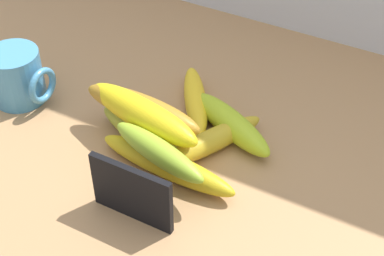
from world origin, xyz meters
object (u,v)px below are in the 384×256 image
(chalkboard_sign, at_px, (132,195))
(banana_4, at_px, (195,101))
(banana_1, at_px, (167,165))
(banana_5, at_px, (142,114))
(coffee_mug, at_px, (19,75))
(banana_0, at_px, (146,133))
(banana_7, at_px, (158,152))
(banana_3, at_px, (231,124))
(banana_6, at_px, (142,109))
(banana_2, at_px, (210,141))

(chalkboard_sign, distance_m, banana_4, 0.22)
(banana_1, relative_size, banana_5, 1.08)
(coffee_mug, relative_size, banana_4, 0.58)
(banana_4, bearing_deg, banana_0, -105.15)
(banana_0, xyz_separation_m, banana_4, (0.03, 0.10, -0.00))
(banana_7, bearing_deg, banana_3, 71.49)
(banana_0, relative_size, banana_4, 1.04)
(banana_1, height_order, banana_7, banana_7)
(coffee_mug, xyz_separation_m, banana_0, (0.22, 0.00, -0.02))
(banana_5, xyz_separation_m, banana_6, (-0.01, 0.01, -0.00))
(banana_1, distance_m, banana_7, 0.04)
(chalkboard_sign, distance_m, banana_6, 0.14)
(banana_2, bearing_deg, banana_1, -113.08)
(chalkboard_sign, bearing_deg, banana_1, 89.76)
(banana_1, bearing_deg, coffee_mug, 172.05)
(banana_3, relative_size, banana_5, 0.85)
(banana_5, xyz_separation_m, banana_7, (0.05, -0.05, -0.00))
(banana_2, relative_size, banana_5, 0.91)
(banana_2, distance_m, banana_4, 0.09)
(chalkboard_sign, height_order, banana_5, chalkboard_sign)
(coffee_mug, bearing_deg, chalkboard_sign, -23.34)
(banana_2, bearing_deg, coffee_mug, -174.40)
(coffee_mug, height_order, banana_3, coffee_mug)
(banana_1, bearing_deg, chalkboard_sign, -90.24)
(chalkboard_sign, relative_size, coffee_mug, 1.16)
(banana_3, bearing_deg, banana_0, -143.09)
(banana_0, bearing_deg, banana_5, -83.20)
(banana_3, bearing_deg, banana_5, -140.49)
(banana_2, bearing_deg, banana_5, -157.67)
(banana_1, xyz_separation_m, banana_2, (0.03, 0.07, -0.00))
(coffee_mug, distance_m, banana_4, 0.27)
(banana_0, relative_size, banana_7, 1.10)
(chalkboard_sign, xyz_separation_m, banana_6, (-0.06, 0.13, 0.02))
(chalkboard_sign, distance_m, banana_7, 0.07)
(chalkboard_sign, xyz_separation_m, banana_4, (-0.03, 0.22, -0.02))
(banana_3, bearing_deg, banana_6, -146.63)
(banana_4, distance_m, banana_7, 0.16)
(banana_1, height_order, banana_3, banana_3)
(banana_0, xyz_separation_m, banana_7, (0.05, -0.05, 0.03))
(banana_1, height_order, banana_4, banana_1)
(chalkboard_sign, xyz_separation_m, banana_5, (-0.06, 0.11, 0.02))
(coffee_mug, distance_m, banana_1, 0.28)
(chalkboard_sign, bearing_deg, banana_0, 115.37)
(banana_5, height_order, banana_7, banana_5)
(coffee_mug, xyz_separation_m, banana_7, (0.27, -0.05, 0.01))
(chalkboard_sign, distance_m, coffee_mug, 0.30)
(banana_1, relative_size, banana_4, 1.25)
(banana_2, xyz_separation_m, banana_4, (-0.06, 0.07, -0.00))
(banana_0, height_order, banana_1, same)
(banana_3, height_order, banana_4, banana_3)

